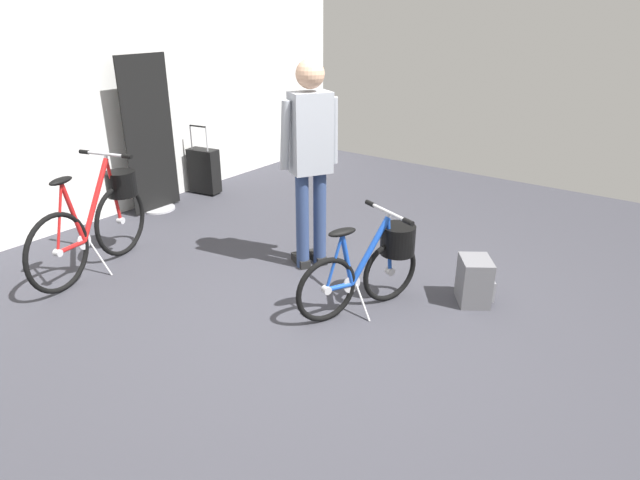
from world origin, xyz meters
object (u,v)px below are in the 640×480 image
Objects in this scene: visitor_near_wall at (311,153)px; rolling_suitcase at (204,170)px; floor_banner_stand at (150,144)px; display_bike_left at (99,217)px; backpack_on_floor at (475,281)px; folding_bike_foreground at (374,261)px.

visitor_near_wall is 2.49m from rolling_suitcase.
display_bike_left is at bearing -146.14° from floor_banner_stand.
visitor_near_wall is (-0.10, -2.23, 0.26)m from floor_banner_stand.
backpack_on_floor is at bearing -88.24° from floor_banner_stand.
display_bike_left is 0.78× the size of visitor_near_wall.
folding_bike_foreground is at bearing -109.66° from visitor_near_wall.
display_bike_left is 3.13m from backpack_on_floor.
floor_banner_stand is 0.96× the size of visitor_near_wall.
folding_bike_foreground is (-0.39, -3.03, -0.37)m from floor_banner_stand.
floor_banner_stand reaches higher than rolling_suitcase.
backpack_on_floor is at bearing -99.47° from rolling_suitcase.
visitor_near_wall reaches higher than display_bike_left.
floor_banner_stand is 2.00× the size of rolling_suitcase.
backpack_on_floor is at bearing -49.64° from folding_bike_foreground.
floor_banner_stand is 1.44m from display_bike_left.
display_bike_left reaches higher than rolling_suitcase.
visitor_near_wall is at bearing 70.34° from folding_bike_foreground.
visitor_near_wall is 2.08× the size of rolling_suitcase.
display_bike_left is at bearing 126.47° from visitor_near_wall.
visitor_near_wall is at bearing -110.14° from rolling_suitcase.
backpack_on_floor is at bearing -81.19° from visitor_near_wall.
visitor_near_wall is 4.82× the size of backpack_on_floor.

